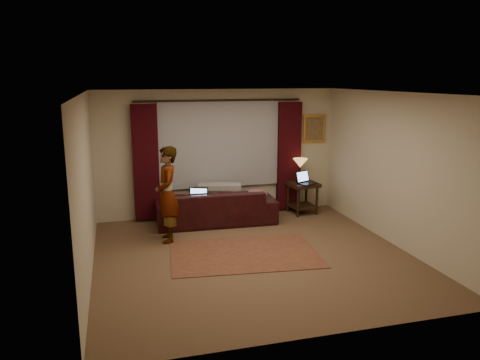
% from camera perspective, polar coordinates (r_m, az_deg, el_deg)
% --- Properties ---
extents(floor, '(5.00, 5.00, 0.01)m').
position_cam_1_polar(floor, '(7.68, 1.64, -9.27)').
color(floor, brown).
rests_on(floor, ground).
extents(ceiling, '(5.00, 5.00, 0.02)m').
position_cam_1_polar(ceiling, '(7.14, 1.78, 10.56)').
color(ceiling, silver).
rests_on(ceiling, ground).
extents(wall_back, '(5.00, 0.02, 2.60)m').
position_cam_1_polar(wall_back, '(9.67, -2.59, 3.30)').
color(wall_back, beige).
rests_on(wall_back, ground).
extents(wall_front, '(5.00, 0.02, 2.60)m').
position_cam_1_polar(wall_front, '(5.04, 10.01, -5.49)').
color(wall_front, beige).
rests_on(wall_front, ground).
extents(wall_left, '(0.02, 5.00, 2.60)m').
position_cam_1_polar(wall_left, '(7.01, -18.26, -0.84)').
color(wall_left, beige).
rests_on(wall_left, ground).
extents(wall_right, '(0.02, 5.00, 2.60)m').
position_cam_1_polar(wall_right, '(8.36, 18.35, 1.23)').
color(wall_right, beige).
rests_on(wall_right, ground).
extents(sheer_curtain, '(2.50, 0.05, 1.80)m').
position_cam_1_polar(sheer_curtain, '(9.59, -2.52, 4.43)').
color(sheer_curtain, '#9C9CA3').
rests_on(sheer_curtain, wall_back).
extents(drape_left, '(0.50, 0.14, 2.30)m').
position_cam_1_polar(drape_left, '(9.38, -11.42, 2.03)').
color(drape_left, black).
rests_on(drape_left, floor).
extents(drape_right, '(0.50, 0.14, 2.30)m').
position_cam_1_polar(drape_right, '(10.02, 5.96, 2.87)').
color(drape_right, black).
rests_on(drape_right, floor).
extents(curtain_rod, '(0.04, 0.04, 3.40)m').
position_cam_1_polar(curtain_rod, '(9.46, -2.51, 9.68)').
color(curtain_rod, black).
rests_on(curtain_rod, wall_back).
extents(picture_frame, '(0.50, 0.04, 0.60)m').
position_cam_1_polar(picture_frame, '(10.25, 9.03, 6.21)').
color(picture_frame, gold).
rests_on(picture_frame, wall_back).
extents(sofa, '(2.37, 1.09, 0.94)m').
position_cam_1_polar(sofa, '(9.22, -2.96, -2.43)').
color(sofa, black).
rests_on(sofa, floor).
extents(throw_blanket, '(0.91, 0.54, 0.10)m').
position_cam_1_polar(throw_blanket, '(9.31, -2.51, 0.73)').
color(throw_blanket, '#999791').
rests_on(throw_blanket, sofa).
extents(clothing_pile, '(0.55, 0.46, 0.21)m').
position_cam_1_polar(clothing_pile, '(9.18, 1.87, -1.81)').
color(clothing_pile, '#7F4B59').
rests_on(clothing_pile, sofa).
extents(laptop_sofa, '(0.48, 0.50, 0.26)m').
position_cam_1_polar(laptop_sofa, '(9.00, -5.25, -1.96)').
color(laptop_sofa, black).
rests_on(laptop_sofa, sofa).
extents(area_rug, '(2.54, 1.83, 0.01)m').
position_cam_1_polar(area_rug, '(7.75, 0.54, -8.97)').
color(area_rug, brown).
rests_on(area_rug, floor).
extents(end_table, '(0.64, 0.64, 0.67)m').
position_cam_1_polar(end_table, '(9.99, 7.60, -2.16)').
color(end_table, black).
rests_on(end_table, floor).
extents(tiffany_lamp, '(0.34, 0.34, 0.50)m').
position_cam_1_polar(tiffany_lamp, '(9.92, 7.33, 1.19)').
color(tiffany_lamp, olive).
rests_on(tiffany_lamp, end_table).
extents(laptop_table, '(0.49, 0.51, 0.26)m').
position_cam_1_polar(laptop_table, '(9.76, 8.21, 0.27)').
color(laptop_table, black).
rests_on(laptop_table, end_table).
extents(person, '(0.51, 0.51, 1.68)m').
position_cam_1_polar(person, '(8.21, -8.87, -1.76)').
color(person, '#999791').
rests_on(person, floor).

